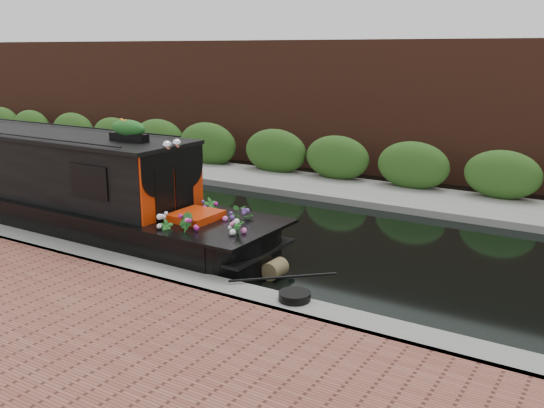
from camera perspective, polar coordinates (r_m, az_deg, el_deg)
The scene contains 8 objects.
ground at distance 13.14m, azimuth -3.92°, elevation -2.16°, with size 80.00×80.00×0.00m, color black.
near_bank_coping at distance 10.79m, azimuth -14.28°, elevation -6.36°, with size 40.00×0.60×0.50m, color gray.
far_bank_path at distance 16.61m, azimuth 4.58°, elevation 1.36°, with size 40.00×2.40×0.34m, color gray.
far_hedge at distance 17.39m, azimuth 5.96°, elevation 1.93°, with size 40.00×1.10×2.80m, color #2D551C.
far_brick_wall at distance 19.26m, azimuth 8.72°, elevation 3.07°, with size 40.00×1.00×8.00m, color #542A1C.
narrowboat at distance 14.08m, azimuth -21.23°, elevation 1.33°, with size 11.34×2.02×2.67m.
rope_fender at distance 10.22m, azimuth 0.29°, elevation -6.13°, with size 0.31×0.31×0.40m, color brown.
coiled_mooring_rope at distance 8.77m, azimuth 2.14°, elevation -8.67°, with size 0.46×0.46×0.12m, color black.
Camera 1 is at (7.41, -10.18, 3.75)m, focal length 40.00 mm.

